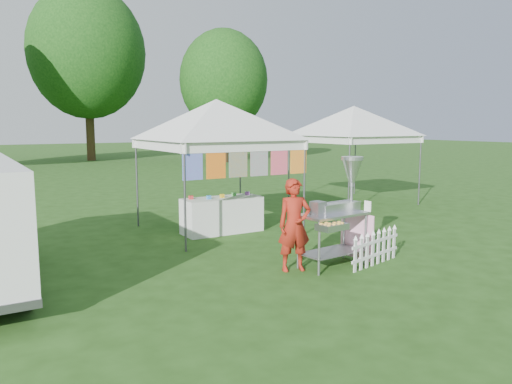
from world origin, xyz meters
TOP-DOWN VIEW (x-y plane):
  - ground at (0.00, 0.00)m, footprint 120.00×120.00m
  - canopy_main at (0.00, 3.49)m, footprint 4.24×4.24m
  - canopy_right at (5.50, 5.00)m, footprint 4.24×4.24m
  - tree_mid at (3.00, 28.00)m, footprint 7.60×7.60m
  - tree_right at (10.00, 22.00)m, footprint 5.60×5.60m
  - donut_cart at (0.54, -0.16)m, footprint 1.35×1.03m
  - vendor at (-0.37, -0.03)m, footprint 0.65×0.52m
  - picket_fence at (1.03, -0.50)m, footprint 1.41×0.36m
  - display_table at (-0.02, 3.24)m, footprint 1.80×0.70m

SIDE VIEW (x-z plane):
  - ground at x=0.00m, z-range 0.00..0.00m
  - picket_fence at x=1.03m, z-range 0.01..0.57m
  - display_table at x=-0.02m, z-range 0.00..0.80m
  - vendor at x=-0.37m, z-range 0.00..1.55m
  - donut_cart at x=0.54m, z-range 0.17..2.04m
  - canopy_main at x=0.00m, z-range 1.26..4.71m
  - canopy_right at x=5.50m, z-range 1.27..4.72m
  - tree_right at x=10.00m, z-range 0.97..9.39m
  - tree_mid at x=3.00m, z-range 1.38..12.90m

